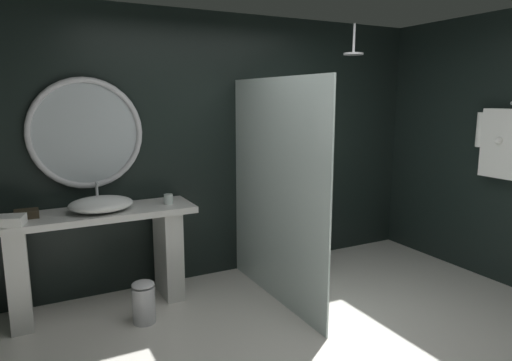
{
  "coord_description": "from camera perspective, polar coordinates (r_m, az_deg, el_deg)",
  "views": [
    {
      "loc": [
        -1.76,
        -2.28,
        1.8
      ],
      "look_at": [
        -0.17,
        0.79,
        1.16
      ],
      "focal_mm": 31.6,
      "sensor_mm": 36.0,
      "label": 1
    }
  ],
  "objects": [
    {
      "name": "ground_plane",
      "position": [
        3.4,
        9.32,
        -21.61
      ],
      "size": [
        5.76,
        5.76,
        0.0
      ],
      "primitive_type": "plane",
      "color": "silver"
    },
    {
      "name": "shower_glass_panel",
      "position": [
        3.93,
        2.5,
        -1.48
      ],
      "size": [
        0.02,
        1.6,
        1.96
      ],
      "primitive_type": "cube",
      "color": "silver",
      "rests_on": "ground_plane"
    },
    {
      "name": "side_wall_right",
      "position": [
        5.14,
        26.0,
        3.88
      ],
      "size": [
        0.1,
        2.47,
        2.6
      ],
      "primitive_type": "cube",
      "color": "black",
      "rests_on": "ground_plane"
    },
    {
      "name": "hanging_bathrobe",
      "position": [
        4.79,
        28.86,
        4.46
      ],
      "size": [
        0.2,
        0.57,
        0.71
      ],
      "color": "silver"
    },
    {
      "name": "vanity_counter",
      "position": [
        4.09,
        -19.4,
        -8.2
      ],
      "size": [
        1.64,
        0.51,
        0.86
      ],
      "color": "silver",
      "rests_on": "ground_plane"
    },
    {
      "name": "tumbler_cup",
      "position": [
        4.09,
        -11.02,
        -2.3
      ],
      "size": [
        0.08,
        0.08,
        0.09
      ],
      "primitive_type": "cylinder",
      "color": "silver",
      "rests_on": "vanity_counter"
    },
    {
      "name": "round_wall_mirror",
      "position": [
        4.13,
        -20.69,
        5.58
      ],
      "size": [
        0.96,
        0.05,
        0.96
      ],
      "color": "silver"
    },
    {
      "name": "rain_shower_head",
      "position": [
        4.65,
        12.24,
        15.71
      ],
      "size": [
        0.19,
        0.19,
        0.3
      ],
      "color": "silver"
    },
    {
      "name": "folded_hand_towel",
      "position": [
        3.82,
        -29.25,
        -4.51
      ],
      "size": [
        0.31,
        0.24,
        0.07
      ],
      "primitive_type": "cube",
      "rotation": [
        0.0,
        0.0,
        -0.25
      ],
      "color": "white",
      "rests_on": "vanity_counter"
    },
    {
      "name": "waste_bin",
      "position": [
        3.86,
        -14.03,
        -14.65
      ],
      "size": [
        0.18,
        0.18,
        0.35
      ],
      "color": "silver",
      "rests_on": "ground_plane"
    },
    {
      "name": "vessel_sink",
      "position": [
        3.96,
        -19.02,
        -2.83
      ],
      "size": [
        0.52,
        0.43,
        0.22
      ],
      "color": "white",
      "rests_on": "vanity_counter"
    },
    {
      "name": "tissue_box",
      "position": [
        3.99,
        -27.05,
        -3.78
      ],
      "size": [
        0.18,
        0.14,
        0.06
      ],
      "primitive_type": "cube",
      "color": "#3D3323",
      "rests_on": "vanity_counter"
    },
    {
      "name": "back_wall_panel",
      "position": [
        4.57,
        -4.58,
        4.2
      ],
      "size": [
        4.8,
        0.1,
        2.6
      ],
      "primitive_type": "cube",
      "color": "black",
      "rests_on": "ground_plane"
    },
    {
      "name": "toilet",
      "position": [
        4.76,
        5.36,
        -8.36
      ],
      "size": [
        0.42,
        0.6,
        0.54
      ],
      "color": "white",
      "rests_on": "ground_plane"
    }
  ]
}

